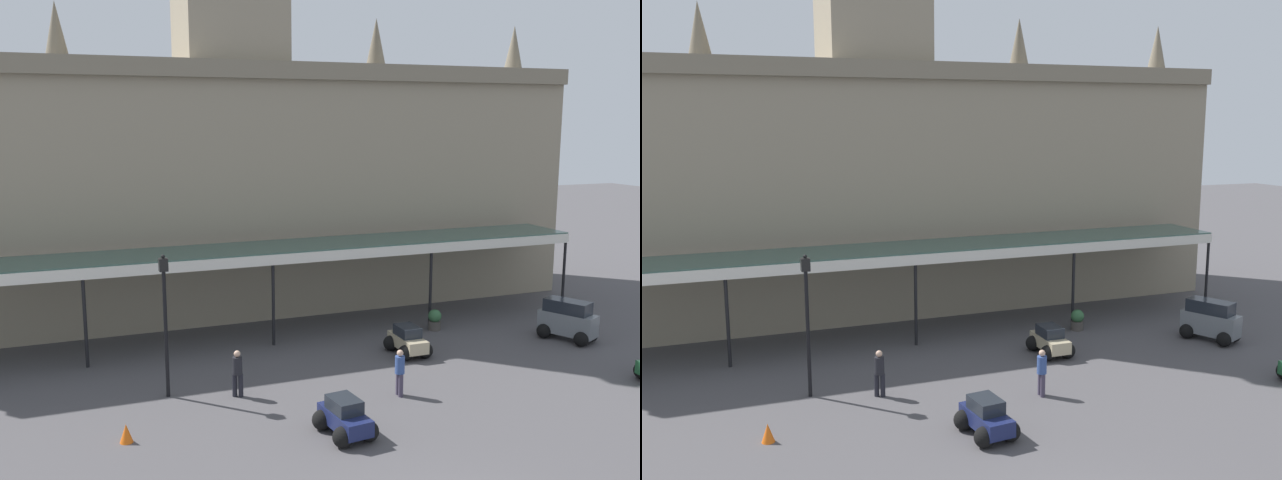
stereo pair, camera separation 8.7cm
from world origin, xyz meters
TOP-DOWN VIEW (x-y plane):
  - station_building at (0.00, 21.94)m, footprint 35.13×6.71m
  - entrance_canopy at (-0.00, 16.36)m, footprint 30.53×3.26m
  - car_grey_van at (12.24, 11.21)m, footprint 2.22×2.58m
  - car_navy_sedan at (-0.55, 5.99)m, footprint 1.66×2.13m
  - car_beige_sedan at (4.79, 11.98)m, footprint 1.53×2.06m
  - pedestrian_beside_cars at (-2.85, 10.13)m, footprint 0.36×0.34m
  - pedestrian_crossing_forecourt at (2.46, 8.19)m, footprint 0.34×0.39m
  - victorian_lamppost at (-5.12, 11.00)m, footprint 0.30×0.30m
  - traffic_cone at (-6.85, 7.88)m, footprint 0.40×0.40m
  - planter_near_kerb at (7.54, 14.54)m, footprint 0.60×0.60m

SIDE VIEW (x-z plane):
  - traffic_cone at x=-6.85m, z-range 0.00..0.58m
  - planter_near_kerb at x=7.54m, z-range 0.01..0.97m
  - car_navy_sedan at x=-0.55m, z-range -0.09..1.10m
  - car_beige_sedan at x=4.79m, z-range -0.09..1.10m
  - car_grey_van at x=12.24m, z-range -0.08..1.69m
  - pedestrian_beside_cars at x=-2.85m, z-range 0.07..1.74m
  - pedestrian_crossing_forecourt at x=2.46m, z-range 0.07..1.74m
  - victorian_lamppost at x=-5.12m, z-range 0.60..5.66m
  - entrance_canopy at x=0.00m, z-range 1.87..5.91m
  - station_building at x=0.00m, z-range -3.75..17.60m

